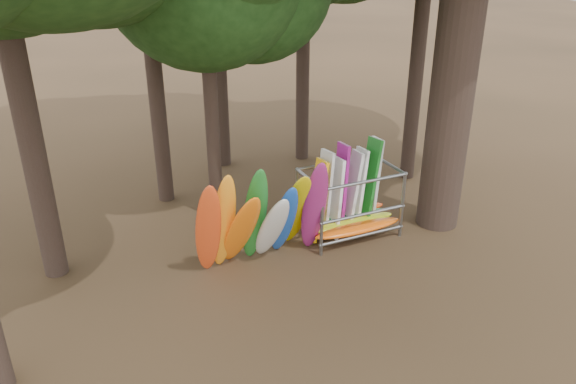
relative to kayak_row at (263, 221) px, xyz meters
name	(u,v)px	position (x,y,z in m)	size (l,w,h in m)	color
ground	(310,263)	(1.15, -0.38, -1.31)	(120.00, 120.00, 0.00)	#47331E
lake	(75,9)	(1.15, 59.62, -1.31)	(160.00, 160.00, 0.00)	gray
kayak_row	(263,221)	(0.00, 0.00, 0.00)	(3.62, 2.06, 3.11)	#DD4318
storage_rack	(349,204)	(2.86, 0.61, -0.38)	(2.96, 1.56, 2.71)	slate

